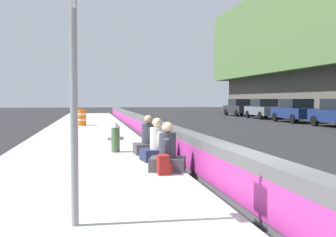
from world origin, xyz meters
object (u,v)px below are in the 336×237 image
object	(u,v)px
parked_car_farther	(239,107)
seated_person_middle	(157,147)
construction_barrel	(82,117)
seated_person_rear	(148,142)
parked_car_far	(263,109)
fire_hydrant	(116,137)
backpack	(164,165)
route_sign_post	(74,55)
parked_car_midline	(295,111)
seated_person_foreground	(168,155)

from	to	relation	value
parked_car_farther	seated_person_middle	bearing A→B (deg)	155.98
construction_barrel	seated_person_rear	bearing A→B (deg)	-170.66
parked_car_far	construction_barrel	bearing A→B (deg)	120.07
fire_hydrant	parked_car_far	world-z (taller)	parked_car_far
backpack	fire_hydrant	bearing A→B (deg)	11.45
seated_person_middle	route_sign_post	bearing A→B (deg)	160.29
seated_person_rear	parked_car_midline	size ratio (longest dim) A/B	0.24
route_sign_post	seated_person_rear	xyz separation A→B (m)	(6.37, -1.77, -1.73)
construction_barrel	parked_car_farther	bearing A→B (deg)	-45.63
fire_hydrant	backpack	bearing A→B (deg)	-168.55
seated_person_middle	construction_barrel	xyz separation A→B (m)	(14.40, 2.20, 0.14)
seated_person_rear	construction_barrel	bearing A→B (deg)	9.34
seated_person_rear	parked_car_farther	distance (m)	30.99
fire_hydrant	seated_person_foreground	xyz separation A→B (m)	(-3.33, -0.93, -0.12)
parked_car_midline	parked_car_farther	bearing A→B (deg)	-0.86
seated_person_foreground	seated_person_rear	bearing A→B (deg)	0.75
route_sign_post	fire_hydrant	size ratio (longest dim) A/B	4.09
construction_barrel	seated_person_middle	bearing A→B (deg)	-171.31
parked_car_midline	seated_person_foreground	bearing A→B (deg)	145.62
seated_person_middle	seated_person_rear	size ratio (longest dim) A/B	0.98
seated_person_middle	backpack	size ratio (longest dim) A/B	2.69
construction_barrel	backpack	bearing A→B (deg)	-172.92
seated_person_rear	route_sign_post	bearing A→B (deg)	164.46
route_sign_post	seated_person_foreground	bearing A→B (deg)	-26.71
construction_barrel	parked_car_far	bearing A→B (deg)	-59.93
parked_car_midline	seated_person_middle	bearing A→B (deg)	143.43
parked_car_farther	fire_hydrant	bearing A→B (deg)	152.99
seated_person_foreground	fire_hydrant	bearing A→B (deg)	15.57
seated_person_foreground	route_sign_post	bearing A→B (deg)	153.29
fire_hydrant	parked_car_farther	distance (m)	30.88
route_sign_post	construction_barrel	world-z (taller)	route_sign_post
fire_hydrant	parked_car_farther	size ratio (longest dim) A/B	0.19
construction_barrel	parked_car_midline	xyz separation A→B (m)	(2.99, -15.11, 0.24)
seated_person_middle	construction_barrel	size ratio (longest dim) A/B	1.13
parked_car_midline	parked_car_farther	distance (m)	11.97
fire_hydrant	seated_person_rear	world-z (taller)	seated_person_rear
seated_person_middle	parked_car_midline	bearing A→B (deg)	-36.57
backpack	parked_car_midline	world-z (taller)	parked_car_midline
seated_person_foreground	parked_car_farther	world-z (taller)	parked_car_farther
seated_person_rear	parked_car_far	distance (m)	25.51
seated_person_middle	parked_car_farther	world-z (taller)	parked_car_farther
seated_person_rear	construction_barrel	xyz separation A→B (m)	(13.11, 2.16, 0.14)
parked_car_farther	backpack	bearing A→B (deg)	157.03
construction_barrel	route_sign_post	bearing A→B (deg)	-178.87
construction_barrel	parked_car_farther	world-z (taller)	parked_car_farther
construction_barrel	parked_car_far	distance (m)	17.58
fire_hydrant	parked_car_far	bearing A→B (deg)	-33.14
seated_person_middle	construction_barrel	distance (m)	14.57
construction_barrel	parked_car_far	world-z (taller)	parked_car_far
seated_person_foreground	backpack	bearing A→B (deg)	159.78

